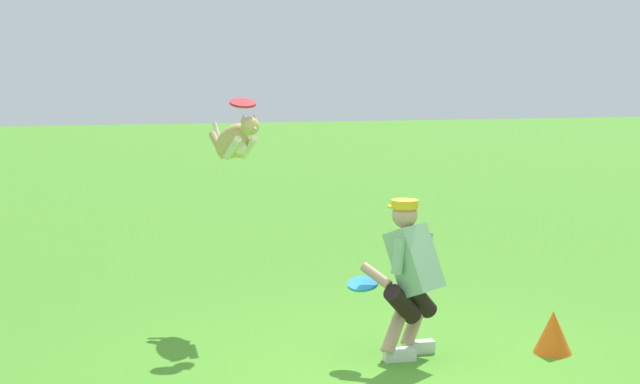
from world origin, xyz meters
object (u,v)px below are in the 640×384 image
object	(u,v)px
frisbee_held	(363,284)
training_cone	(553,332)
frisbee_flying	(243,103)
person	(410,273)
dog	(235,141)

from	to	relation	value
frisbee_held	training_cone	distance (m)	1.64
frisbee_flying	frisbee_held	distance (m)	2.11
frisbee_flying	frisbee_held	xyz separation A→B (m)	(-0.75, 1.37, -1.41)
person	dog	bearing A→B (deg)	-3.88
frisbee_flying	dog	bearing A→B (deg)	-83.20
dog	training_cone	world-z (taller)	dog
frisbee_held	training_cone	size ratio (longest dim) A/B	0.71
training_cone	dog	bearing A→B (deg)	-39.27
dog	frisbee_flying	distance (m)	0.47
person	frisbee_held	distance (m)	0.40
person	training_cone	distance (m)	1.31
person	dog	world-z (taller)	dog
person	training_cone	world-z (taller)	person
person	frisbee_flying	world-z (taller)	frisbee_flying
frisbee_held	training_cone	xyz separation A→B (m)	(-1.56, 0.27, -0.43)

